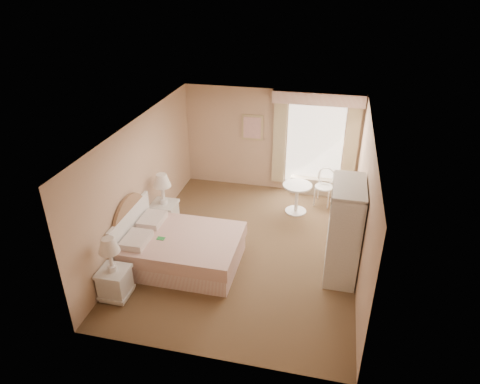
% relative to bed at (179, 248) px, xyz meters
% --- Properties ---
extents(room, '(4.21, 5.51, 2.51)m').
position_rel_bed_xyz_m(room, '(1.12, 0.74, 0.91)').
color(room, brown).
rests_on(room, ground).
extents(window, '(2.05, 0.22, 2.51)m').
position_rel_bed_xyz_m(window, '(2.17, 3.40, 1.00)').
color(window, white).
rests_on(window, room).
extents(framed_art, '(0.52, 0.04, 0.62)m').
position_rel_bed_xyz_m(framed_art, '(0.67, 3.46, 1.21)').
color(framed_art, tan).
rests_on(framed_art, room).
extents(bed, '(2.08, 1.58, 1.40)m').
position_rel_bed_xyz_m(bed, '(0.00, 0.00, 0.00)').
color(bed, tan).
rests_on(bed, room).
extents(nightstand_near, '(0.48, 0.48, 1.16)m').
position_rel_bed_xyz_m(nightstand_near, '(-0.72, -1.12, 0.10)').
color(nightstand_near, white).
rests_on(nightstand_near, room).
extents(nightstand_far, '(0.51, 0.51, 1.24)m').
position_rel_bed_xyz_m(nightstand_far, '(-0.72, 1.10, 0.13)').
color(nightstand_far, white).
rests_on(nightstand_far, room).
extents(round_table, '(0.65, 0.65, 0.69)m').
position_rel_bed_xyz_m(round_table, '(1.92, 2.39, 0.12)').
color(round_table, white).
rests_on(round_table, room).
extents(cafe_chair, '(0.50, 0.50, 0.87)m').
position_rel_bed_xyz_m(cafe_chair, '(2.51, 2.96, 0.17)').
color(cafe_chair, white).
rests_on(cafe_chair, room).
extents(armoire, '(0.54, 1.08, 1.79)m').
position_rel_bed_xyz_m(armoire, '(2.94, 0.39, 0.41)').
color(armoire, white).
rests_on(armoire, room).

